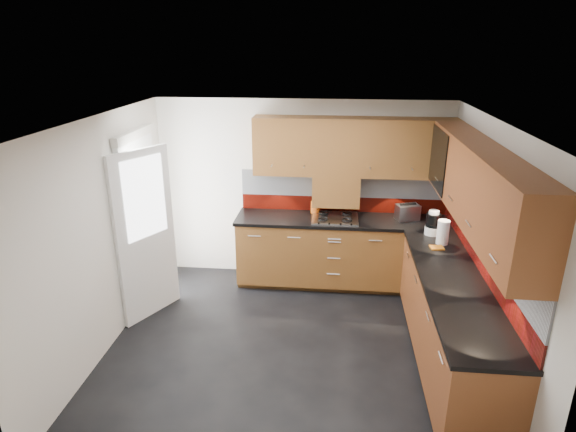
# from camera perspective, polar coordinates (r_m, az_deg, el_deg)

# --- Properties ---
(room) EXTENTS (4.00, 3.80, 2.64)m
(room) POSITION_cam_1_polar(r_m,az_deg,el_deg) (4.60, 0.06, 0.04)
(room) COLOR black
(base_cabinets) EXTENTS (2.70, 3.20, 0.95)m
(base_cabinets) POSITION_cam_1_polar(r_m,az_deg,el_deg) (5.70, 11.62, -7.93)
(base_cabinets) COLOR #5E3515
(base_cabinets) RESTS_ON room
(countertop) EXTENTS (2.72, 3.22, 0.04)m
(countertop) POSITION_cam_1_polar(r_m,az_deg,el_deg) (5.49, 11.84, -3.54)
(countertop) COLOR black
(countertop) RESTS_ON base_cabinets
(backsplash) EXTENTS (2.70, 3.20, 0.54)m
(backsplash) POSITION_cam_1_polar(r_m,az_deg,el_deg) (5.62, 14.09, 0.02)
(backsplash) COLOR #6A1209
(backsplash) RESTS_ON countertop
(upper_cabinets) EXTENTS (2.50, 3.20, 0.72)m
(upper_cabinets) POSITION_cam_1_polar(r_m,az_deg,el_deg) (5.29, 14.37, 5.91)
(upper_cabinets) COLOR #5E3515
(upper_cabinets) RESTS_ON room
(extractor_hood) EXTENTS (0.60, 0.33, 0.40)m
(extractor_hood) POSITION_cam_1_polar(r_m,az_deg,el_deg) (6.20, 5.72, 3.11)
(extractor_hood) COLOR #5E3515
(extractor_hood) RESTS_ON room
(glass_cabinet) EXTENTS (0.32, 0.80, 0.66)m
(glass_cabinet) POSITION_cam_1_polar(r_m,az_deg,el_deg) (5.65, 18.84, 6.61)
(glass_cabinet) COLOR black
(glass_cabinet) RESTS_ON room
(back_door) EXTENTS (0.42, 1.19, 2.04)m
(back_door) POSITION_cam_1_polar(r_m,az_deg,el_deg) (5.88, -16.72, -1.17)
(back_door) COLOR white
(back_door) RESTS_ON room
(gas_hob) EXTENTS (0.58, 0.51, 0.05)m
(gas_hob) POSITION_cam_1_polar(r_m,az_deg,el_deg) (6.15, 5.60, -0.23)
(gas_hob) COLOR silver
(gas_hob) RESTS_ON countertop
(utensil_pot) EXTENTS (0.13, 0.13, 0.45)m
(utensil_pot) POSITION_cam_1_polar(r_m,az_deg,el_deg) (6.33, 3.27, 1.23)
(utensil_pot) COLOR orange
(utensil_pot) RESTS_ON countertop
(toaster) EXTENTS (0.32, 0.25, 0.20)m
(toaster) POSITION_cam_1_polar(r_m,az_deg,el_deg) (6.27, 13.98, 0.45)
(toaster) COLOR silver
(toaster) RESTS_ON countertop
(food_processor) EXTENTS (0.18, 0.18, 0.29)m
(food_processor) POSITION_cam_1_polar(r_m,az_deg,el_deg) (5.85, 16.80, -0.86)
(food_processor) COLOR white
(food_processor) RESTS_ON countertop
(paper_towel) EXTENTS (0.16, 0.16, 0.28)m
(paper_towel) POSITION_cam_1_polar(r_m,az_deg,el_deg) (5.61, 17.89, -1.84)
(paper_towel) COLOR white
(paper_towel) RESTS_ON countertop
(orange_cloth) EXTENTS (0.15, 0.13, 0.02)m
(orange_cloth) POSITION_cam_1_polar(r_m,az_deg,el_deg) (5.52, 17.22, -3.59)
(orange_cloth) COLOR orange
(orange_cloth) RESTS_ON countertop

